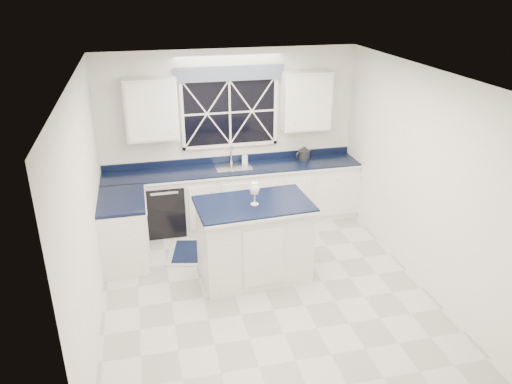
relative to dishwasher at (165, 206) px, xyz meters
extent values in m
plane|color=beige|center=(1.10, -1.95, -0.41)|extent=(4.50, 4.50, 0.00)
cube|color=white|center=(1.10, 0.30, 0.94)|extent=(4.00, 0.10, 2.70)
cube|color=white|center=(1.10, 0.00, 0.04)|extent=(3.98, 0.60, 0.90)
cube|color=white|center=(-0.60, -0.80, 0.04)|extent=(0.60, 1.00, 0.90)
cube|color=black|center=(1.10, 0.00, 0.51)|extent=(3.98, 0.64, 0.04)
cube|color=black|center=(0.00, 0.00, 0.00)|extent=(0.60, 0.58, 0.82)
cube|color=black|center=(1.10, 0.27, 1.34)|extent=(1.40, 0.02, 1.00)
cube|color=slate|center=(1.10, 0.21, 1.94)|extent=(1.65, 0.04, 0.22)
cube|color=white|center=(-0.07, 0.13, 1.49)|extent=(0.75, 0.34, 0.90)
cube|color=white|center=(2.28, 0.13, 1.49)|extent=(0.75, 0.34, 0.90)
cylinder|color=silver|center=(1.10, 0.22, 0.55)|extent=(0.05, 0.05, 0.04)
cylinder|color=silver|center=(1.10, 0.22, 0.69)|extent=(0.02, 0.02, 0.28)
cylinder|color=silver|center=(1.10, 0.13, 0.82)|extent=(0.02, 0.18, 0.02)
cube|color=white|center=(1.04, -1.60, 0.10)|extent=(1.40, 0.87, 1.02)
cube|color=black|center=(1.04, -1.60, 0.63)|extent=(1.47, 0.94, 0.05)
cube|color=#AEAEA9|center=(0.62, -0.87, -0.40)|extent=(1.42, 1.03, 0.01)
cube|color=#0F1932|center=(0.62, -0.87, -0.39)|extent=(1.25, 0.87, 0.01)
cylinder|color=#2C2D2F|center=(2.28, 0.12, 0.61)|extent=(0.24, 0.24, 0.16)
cone|color=#2C2D2F|center=(2.28, 0.12, 0.72)|extent=(0.20, 0.20, 0.07)
torus|color=#2C2D2F|center=(2.19, 0.09, 0.62)|extent=(0.13, 0.06, 0.13)
cylinder|color=#2C2D2F|center=(2.38, 0.16, 0.63)|extent=(0.08, 0.04, 0.10)
cylinder|color=white|center=(1.04, -1.65, 0.66)|extent=(0.10, 0.10, 0.01)
cylinder|color=white|center=(1.04, -1.65, 0.74)|extent=(0.02, 0.02, 0.15)
ellipsoid|color=white|center=(1.04, -1.65, 0.87)|extent=(0.12, 0.12, 0.15)
cylinder|color=tan|center=(1.04, -1.65, 0.84)|extent=(0.10, 0.10, 0.07)
imported|color=silver|center=(1.31, 0.15, 0.63)|extent=(0.11, 0.11, 0.19)
camera|label=1|loc=(-0.23, -7.11, 3.26)|focal=35.00mm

